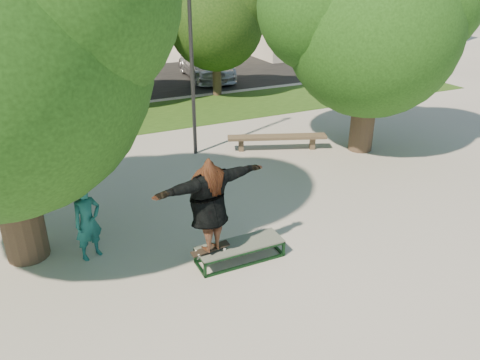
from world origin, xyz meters
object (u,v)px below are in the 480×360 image
car_grey (102,68)px  car_silver_b (206,64)px  bystander (88,222)px  tree_right (370,19)px  car_dark (36,72)px  lamppost (191,54)px  bench (277,138)px  grind_box (240,252)px

car_grey → car_silver_b: size_ratio=1.00×
bystander → car_silver_b: size_ratio=0.32×
tree_right → car_silver_b: size_ratio=1.25×
bystander → car_dark: (0.06, 16.08, -0.04)m
bystander → car_silver_b: bearing=37.6°
lamppost → bystander: size_ratio=3.71×
lamppost → car_dark: 12.38m
car_dark → bystander: bearing=-97.8°
bench → car_silver_b: 11.13m
lamppost → car_silver_b: 11.26m
car_dark → car_grey: car_dark is taller
grind_box → car_silver_b: (5.63, 16.12, 0.57)m
grind_box → car_silver_b: car_silver_b is taller
tree_right → grind_box: 8.39m
grind_box → bench: size_ratio=0.57×
car_silver_b → grind_box: bearing=-103.4°
bystander → car_grey: 16.35m
tree_right → grind_box: bearing=-146.5°
grind_box → car_dark: (-2.67, 17.52, 0.60)m
grind_box → car_grey: car_grey is taller
bystander → bench: bearing=6.9°
tree_right → bench: size_ratio=2.07×
grind_box → car_silver_b: 17.08m
grind_box → car_grey: size_ratio=0.35×
car_dark → car_grey: (3.15, -0.05, -0.07)m
bystander → car_silver_b: (8.36, 14.68, -0.07)m
grind_box → car_dark: car_dark is taller
tree_right → lamppost: size_ratio=1.07×
lamppost → bench: (2.51, -0.87, -2.74)m
car_silver_b → car_grey: bearing=171.1°
car_grey → car_dark: bearing=170.1°
lamppost → bystander: lamppost is taller
bench → car_dark: bearing=138.7°
lamppost → car_grey: bearing=93.9°
lamppost → car_silver_b: (4.36, 10.10, -2.40)m
bystander → car_grey: size_ratio=0.32×
car_silver_b → tree_right: bearing=-81.5°
tree_right → bystander: (-8.92, -2.67, -3.27)m
bench → grind_box: bearing=-105.1°
car_dark → lamppost: bearing=-78.7°
bystander → bench: size_ratio=0.52×
bystander → bench: 7.51m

